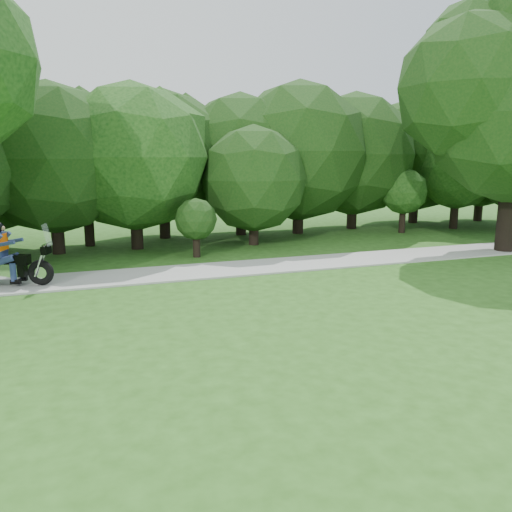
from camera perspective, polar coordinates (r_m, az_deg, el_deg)
ground at (r=10.29m, az=14.77°, el=-10.60°), size 100.00×100.00×0.00m
walkway at (r=17.19m, az=-0.19°, el=-1.27°), size 60.00×2.20×0.06m
tree_line at (r=23.30m, az=-5.36°, el=11.06°), size 39.61×11.03×7.39m
big_tree_east at (r=22.50m, az=27.12°, el=15.88°), size 9.07×6.89×10.46m
touring_motorcycle at (r=16.26m, az=-26.65°, el=-0.66°), size 2.38×1.34×1.87m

